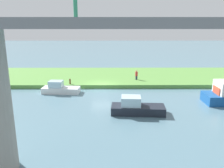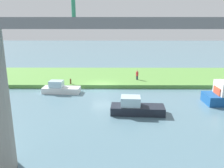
{
  "view_description": "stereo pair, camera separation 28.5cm",
  "coord_description": "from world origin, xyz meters",
  "px_view_note": "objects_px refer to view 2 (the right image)",
  "views": [
    {
      "loc": [
        -1.32,
        29.95,
        8.74
      ],
      "look_at": [
        -1.46,
        5.0,
        2.0
      ],
      "focal_mm": 37.46,
      "sensor_mm": 36.0,
      "label": 1
    },
    {
      "loc": [
        -1.61,
        29.95,
        8.74
      ],
      "look_at": [
        -1.46,
        5.0,
        2.0
      ],
      "focal_mm": 37.46,
      "sensor_mm": 36.0,
      "label": 2
    }
  ],
  "objects_px": {
    "mooring_post": "(71,81)",
    "skiff_small": "(136,108)",
    "person_on_bank": "(137,75)",
    "motorboat_white": "(60,88)"
  },
  "relations": [
    {
      "from": "skiff_small",
      "to": "motorboat_white",
      "type": "relative_size",
      "value": 1.12
    },
    {
      "from": "person_on_bank",
      "to": "motorboat_white",
      "type": "height_order",
      "value": "person_on_bank"
    },
    {
      "from": "person_on_bank",
      "to": "skiff_small",
      "type": "height_order",
      "value": "person_on_bank"
    },
    {
      "from": "mooring_post",
      "to": "skiff_small",
      "type": "distance_m",
      "value": 12.21
    },
    {
      "from": "person_on_bank",
      "to": "mooring_post",
      "type": "xyz_separation_m",
      "value": [
        9.24,
        2.44,
        -0.34
      ]
    },
    {
      "from": "mooring_post",
      "to": "skiff_small",
      "type": "bearing_deg",
      "value": 130.82
    },
    {
      "from": "person_on_bank",
      "to": "mooring_post",
      "type": "height_order",
      "value": "person_on_bank"
    },
    {
      "from": "skiff_small",
      "to": "mooring_post",
      "type": "bearing_deg",
      "value": -49.18
    },
    {
      "from": "person_on_bank",
      "to": "skiff_small",
      "type": "relative_size",
      "value": 0.26
    },
    {
      "from": "skiff_small",
      "to": "motorboat_white",
      "type": "bearing_deg",
      "value": -37.68
    }
  ]
}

